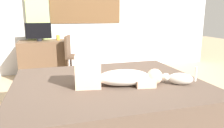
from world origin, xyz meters
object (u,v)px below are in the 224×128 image
at_px(cat, 179,78).
at_px(tv_monitor, 39,32).
at_px(desk, 44,59).
at_px(bed, 109,102).
at_px(cup, 58,37).
at_px(person_lying, 115,75).
at_px(chair_by_desk, 73,54).

distance_m(cat, tv_monitor, 2.91).
bearing_deg(desk, cat, -59.48).
xyz_separation_m(bed, cat, (0.70, -0.33, 0.32)).
xyz_separation_m(bed, desk, (-0.75, 2.14, 0.12)).
distance_m(bed, cat, 0.84).
distance_m(desk, cup, 0.53).
distance_m(person_lying, cat, 0.70).
xyz_separation_m(desk, cup, (0.31, 0.10, 0.42)).
relative_size(tv_monitor, chair_by_desk, 0.56).
relative_size(person_lying, cat, 2.93).
height_order(cat, chair_by_desk, chair_by_desk).
height_order(person_lying, cup, person_lying).
relative_size(bed, cup, 21.78).
relative_size(person_lying, desk, 1.05).
xyz_separation_m(person_lying, cat, (0.68, -0.17, -0.05)).
xyz_separation_m(cup, chair_by_desk, (0.25, -0.43, -0.28)).
bearing_deg(tv_monitor, person_lying, -70.12).
xyz_separation_m(person_lying, cup, (-0.47, 2.41, 0.17)).
bearing_deg(bed, desk, 109.41).
bearing_deg(cat, tv_monitor, 121.46).
distance_m(tv_monitor, chair_by_desk, 0.81).
bearing_deg(chair_by_desk, desk, 149.44).
relative_size(bed, tv_monitor, 4.51).
relative_size(tv_monitor, cup, 4.83).
bearing_deg(tv_monitor, bed, -69.29).
relative_size(person_lying, chair_by_desk, 1.10).
distance_m(person_lying, tv_monitor, 2.47).
relative_size(bed, desk, 2.41).
bearing_deg(cat, person_lying, 166.28).
height_order(desk, tv_monitor, tv_monitor).
bearing_deg(chair_by_desk, tv_monitor, 151.74).
distance_m(bed, desk, 2.27).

